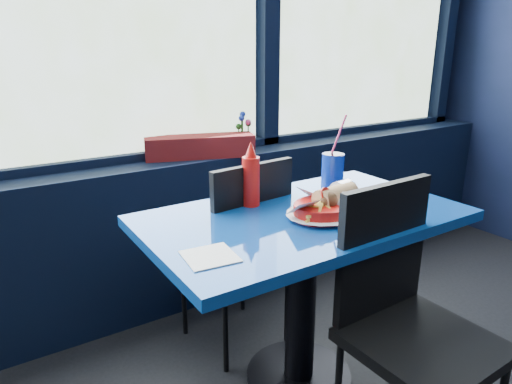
% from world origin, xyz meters
% --- Properties ---
extents(window_sill, '(5.00, 0.26, 0.80)m').
position_xyz_m(window_sill, '(0.00, 2.87, 0.40)').
color(window_sill, black).
rests_on(window_sill, ground).
extents(near_table, '(1.20, 0.70, 0.75)m').
position_xyz_m(near_table, '(0.30, 2.00, 0.57)').
color(near_table, black).
rests_on(near_table, ground).
extents(chair_near_front, '(0.43, 0.43, 0.93)m').
position_xyz_m(chair_near_front, '(0.39, 1.57, 0.53)').
color(chair_near_front, black).
rests_on(chair_near_front, ground).
extents(chair_near_back, '(0.45, 0.45, 0.91)m').
position_xyz_m(chair_near_back, '(0.21, 2.32, 0.52)').
color(chair_near_back, black).
rests_on(chair_near_back, ground).
extents(planter_box, '(0.57, 0.31, 0.11)m').
position_xyz_m(planter_box, '(0.29, 2.85, 0.86)').
color(planter_box, maroon).
rests_on(planter_box, window_sill).
extents(flower_vase, '(0.11, 0.11, 0.22)m').
position_xyz_m(flower_vase, '(0.54, 2.83, 0.87)').
color(flower_vase, silver).
rests_on(flower_vase, window_sill).
extents(food_basket, '(0.35, 0.35, 0.11)m').
position_xyz_m(food_basket, '(0.36, 1.93, 0.79)').
color(food_basket, red).
rests_on(food_basket, near_table).
extents(ketchup_bottle, '(0.07, 0.07, 0.26)m').
position_xyz_m(ketchup_bottle, '(0.18, 2.19, 0.86)').
color(ketchup_bottle, red).
rests_on(ketchup_bottle, near_table).
extents(soda_cup, '(0.10, 0.10, 0.33)m').
position_xyz_m(soda_cup, '(0.60, 2.18, 0.83)').
color(soda_cup, navy).
rests_on(soda_cup, near_table).
extents(napkin, '(0.16, 0.16, 0.00)m').
position_xyz_m(napkin, '(-0.17, 1.86, 0.75)').
color(napkin, white).
rests_on(napkin, near_table).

